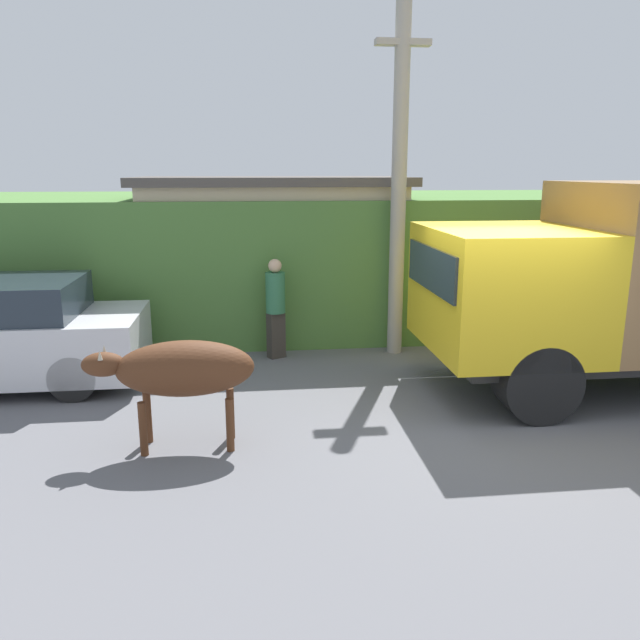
# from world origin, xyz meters

# --- Properties ---
(ground_plane) EXTENTS (60.00, 60.00, 0.00)m
(ground_plane) POSITION_xyz_m (0.00, 0.00, 0.00)
(ground_plane) COLOR slate
(hillside_embankment) EXTENTS (32.00, 5.39, 2.64)m
(hillside_embankment) POSITION_xyz_m (0.00, 6.08, 1.32)
(hillside_embankment) COLOR #4C7A38
(hillside_embankment) RESTS_ON ground_plane
(building_backdrop) EXTENTS (5.04, 2.70, 3.03)m
(building_backdrop) POSITION_xyz_m (-2.57, 4.69, 1.53)
(building_backdrop) COLOR #C6B793
(building_backdrop) RESTS_ON ground_plane
(brown_cow) EXTENTS (1.92, 0.64, 1.28)m
(brown_cow) POSITION_xyz_m (-3.86, -0.45, 0.94)
(brown_cow) COLOR #512D19
(brown_cow) RESTS_ON ground_plane
(pedestrian_on_hill) EXTENTS (0.45, 0.45, 1.71)m
(pedestrian_on_hill) POSITION_xyz_m (-2.63, 3.01, 0.95)
(pedestrian_on_hill) COLOR #38332D
(pedestrian_on_hill) RESTS_ON ground_plane
(utility_pole) EXTENTS (0.90, 0.26, 5.83)m
(utility_pole) POSITION_xyz_m (-0.52, 3.11, 3.02)
(utility_pole) COLOR #9E998E
(utility_pole) RESTS_ON ground_plane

